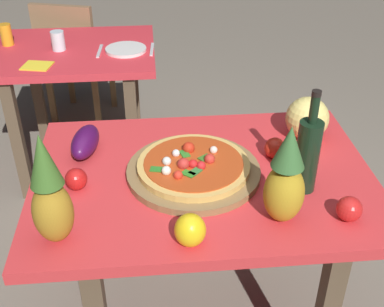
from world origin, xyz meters
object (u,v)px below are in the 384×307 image
at_px(dining_chair, 74,55).
at_px(dinner_plate, 126,49).
at_px(pineapple_right, 50,195).
at_px(napkin_folded, 37,66).
at_px(knife_utensil, 152,49).
at_px(tomato_by_bottle, 76,179).
at_px(tomato_at_corner, 275,148).
at_px(eggplant, 85,142).
at_px(background_table, 76,70).
at_px(wine_bottle, 307,154).
at_px(pineapple_left, 285,180).
at_px(drinking_glass_juice, 6,35).
at_px(pizza_board, 193,171).
at_px(pizza, 193,164).
at_px(display_table, 203,197).
at_px(melon, 307,118).
at_px(fork_utensil, 100,51).
at_px(bell_pepper, 190,230).
at_px(drinking_glass_water, 58,41).
at_px(tomato_near_board, 349,209).

distance_m(dining_chair, dinner_plate, 0.80).
relative_size(pineapple_right, napkin_folded, 2.50).
bearing_deg(dinner_plate, dining_chair, 120.62).
bearing_deg(knife_utensil, tomato_by_bottle, -98.47).
distance_m(tomato_at_corner, tomato_by_bottle, 0.70).
bearing_deg(tomato_at_corner, eggplant, 172.21).
relative_size(tomato_at_corner, tomato_by_bottle, 1.03).
bearing_deg(pineapple_right, background_table, 94.64).
xyz_separation_m(wine_bottle, knife_utensil, (-0.46, 1.29, -0.13)).
relative_size(pineapple_left, eggplant, 1.61).
bearing_deg(tomato_at_corner, drinking_glass_juice, 133.98).
relative_size(pizza_board, pineapple_left, 1.42).
bearing_deg(eggplant, napkin_folded, 110.85).
relative_size(pizza, knife_utensil, 2.13).
xyz_separation_m(background_table, drinking_glass_juice, (-0.36, 0.09, 0.19)).
bearing_deg(display_table, pineapple_right, -148.07).
relative_size(dining_chair, pizza_board, 1.86).
xyz_separation_m(melon, eggplant, (-0.83, -0.03, -0.04)).
height_order(melon, fork_utensil, melon).
height_order(background_table, fork_utensil, fork_utensil).
xyz_separation_m(pizza_board, wine_bottle, (0.35, -0.11, 0.12)).
bearing_deg(bell_pepper, tomato_at_corner, 50.68).
bearing_deg(tomato_at_corner, pineapple_right, -153.05).
bearing_deg(fork_utensil, drinking_glass_juice, 166.91).
bearing_deg(napkin_folded, pineapple_left, -53.45).
bearing_deg(tomato_at_corner, napkin_folded, 137.06).
bearing_deg(background_table, drinking_glass_water, -169.24).
bearing_deg(background_table, bell_pepper, -72.32).
bearing_deg(napkin_folded, eggplant, -69.15).
relative_size(drinking_glass_juice, napkin_folded, 0.83).
xyz_separation_m(pineapple_right, eggplant, (0.04, 0.46, -0.11)).
bearing_deg(pizza, display_table, -6.72).
distance_m(pineapple_right, tomato_at_corner, 0.82).
distance_m(melon, napkin_folded, 1.40).
height_order(tomato_at_corner, drinking_glass_juice, drinking_glass_juice).
height_order(dinner_plate, knife_utensil, dinner_plate).
distance_m(background_table, dinner_plate, 0.33).
bearing_deg(wine_bottle, dinner_plate, 115.10).
distance_m(pizza, pineapple_right, 0.52).
relative_size(drinking_glass_water, dinner_plate, 0.46).
bearing_deg(napkin_folded, pizza_board, -55.32).
bearing_deg(drinking_glass_juice, fork_utensil, -16.47).
distance_m(dining_chair, tomato_near_board, 2.38).
relative_size(wine_bottle, knife_utensil, 1.96).
bearing_deg(display_table, dining_chair, 110.14).
bearing_deg(melon, napkin_folded, 145.13).
bearing_deg(drinking_glass_juice, pineapple_right, -73.28).
bearing_deg(bell_pepper, tomato_near_board, 6.75).
bearing_deg(knife_utensil, tomato_near_board, -64.91).
height_order(pineapple_right, tomato_at_corner, pineapple_right).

